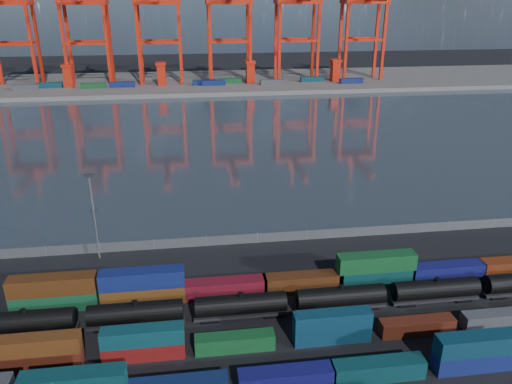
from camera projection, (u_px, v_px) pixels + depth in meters
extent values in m
plane|color=black|center=(284.00, 332.00, 72.75)|extent=(700.00, 700.00, 0.00)
plane|color=#2C363F|center=(226.00, 137.00, 169.22)|extent=(700.00, 700.00, 0.00)
cube|color=#514F4C|center=(211.00, 82.00, 265.32)|extent=(700.00, 70.00, 2.00)
cube|color=#0C3B40|center=(73.00, 382.00, 58.01)|extent=(12.11, 2.46, 2.62)
cube|color=navy|center=(286.00, 378.00, 62.15)|extent=(12.11, 2.46, 2.62)
cube|color=#0C3B40|center=(378.00, 369.00, 63.63)|extent=(12.11, 2.46, 2.62)
cube|color=navy|center=(478.00, 360.00, 65.34)|extent=(12.11, 2.46, 2.62)
cube|color=#0D3346|center=(482.00, 343.00, 64.35)|extent=(12.11, 2.46, 2.62)
cube|color=#521B10|center=(40.00, 359.00, 65.55)|extent=(11.01, 2.24, 2.39)
cube|color=#603113|center=(37.00, 345.00, 64.66)|extent=(11.01, 2.24, 2.39)
cube|color=maroon|center=(144.00, 350.00, 67.23)|extent=(11.01, 2.24, 2.39)
cube|color=#0E4049|center=(143.00, 336.00, 66.33)|extent=(11.01, 2.24, 2.39)
cube|color=#155125|center=(235.00, 342.00, 68.76)|extent=(11.01, 2.24, 2.39)
cube|color=#0E334B|center=(332.00, 334.00, 70.47)|extent=(11.01, 2.24, 2.39)
cube|color=#0E354C|center=(333.00, 320.00, 69.58)|extent=(11.01, 2.24, 2.39)
cube|color=#521E10|center=(417.00, 326.00, 72.05)|extent=(11.01, 2.24, 2.39)
cube|color=#46484C|center=(498.00, 319.00, 73.62)|extent=(11.01, 2.24, 2.39)
cube|color=#144E2E|center=(55.00, 300.00, 77.60)|extent=(13.18, 2.68, 2.85)
cube|color=#502910|center=(52.00, 285.00, 76.53)|extent=(13.18, 2.68, 2.85)
cube|color=brown|center=(144.00, 294.00, 79.29)|extent=(13.18, 2.68, 2.85)
cube|color=navy|center=(142.00, 278.00, 78.22)|extent=(13.18, 2.68, 2.85)
cube|color=maroon|center=(226.00, 288.00, 80.93)|extent=(13.18, 2.68, 2.85)
cube|color=#4F260F|center=(303.00, 282.00, 82.51)|extent=(13.18, 2.68, 2.85)
cube|color=#0B3B3C|center=(375.00, 277.00, 84.06)|extent=(13.18, 2.68, 2.85)
cube|color=#165326|center=(376.00, 262.00, 82.99)|extent=(13.18, 2.68, 2.85)
cube|color=navy|center=(446.00, 271.00, 85.64)|extent=(13.18, 2.68, 2.85)
cylinder|color=black|center=(25.00, 321.00, 71.11)|extent=(13.75, 3.07, 3.07)
cylinder|color=black|center=(23.00, 311.00, 70.48)|extent=(0.85, 0.85, 0.53)
cube|color=black|center=(27.00, 331.00, 71.75)|extent=(14.28, 2.12, 0.42)
cube|color=black|center=(62.00, 330.00, 72.50)|extent=(2.64, 1.90, 0.63)
cylinder|color=black|center=(136.00, 312.00, 73.04)|extent=(13.75, 3.07, 3.07)
cylinder|color=black|center=(135.00, 303.00, 72.41)|extent=(0.85, 0.85, 0.53)
cube|color=black|center=(137.00, 322.00, 73.68)|extent=(14.28, 2.12, 0.42)
cube|color=black|center=(104.00, 327.00, 73.24)|extent=(2.64, 1.90, 0.63)
cube|color=black|center=(169.00, 322.00, 74.43)|extent=(2.64, 1.90, 0.63)
cylinder|color=black|center=(241.00, 304.00, 74.97)|extent=(13.75, 3.07, 3.07)
cylinder|color=black|center=(241.00, 295.00, 74.34)|extent=(0.85, 0.85, 0.53)
cube|color=black|center=(241.00, 314.00, 75.60)|extent=(14.28, 2.12, 0.42)
cube|color=black|center=(210.00, 318.00, 75.17)|extent=(2.64, 1.90, 0.63)
cube|color=black|center=(272.00, 313.00, 76.36)|extent=(2.64, 1.90, 0.63)
cylinder|color=black|center=(341.00, 296.00, 76.90)|extent=(13.75, 3.07, 3.07)
cylinder|color=black|center=(341.00, 287.00, 76.26)|extent=(0.85, 0.85, 0.53)
cube|color=black|center=(340.00, 305.00, 77.53)|extent=(14.28, 2.12, 0.42)
cube|color=black|center=(310.00, 310.00, 77.10)|extent=(2.64, 1.90, 0.63)
cube|color=black|center=(369.00, 305.00, 78.28)|extent=(2.64, 1.90, 0.63)
cylinder|color=black|center=(435.00, 289.00, 78.83)|extent=(13.75, 3.07, 3.07)
cylinder|color=black|center=(437.00, 280.00, 78.19)|extent=(0.85, 0.85, 0.53)
cube|color=black|center=(434.00, 298.00, 79.46)|extent=(14.28, 2.12, 0.42)
cube|color=black|center=(405.00, 302.00, 79.03)|extent=(2.64, 1.90, 0.63)
cube|color=black|center=(462.00, 298.00, 80.21)|extent=(2.64, 1.90, 0.63)
cube|color=black|center=(496.00, 295.00, 80.96)|extent=(2.64, 1.90, 0.63)
cube|color=#595B5E|center=(257.00, 238.00, 98.10)|extent=(160.00, 0.06, 2.00)
cylinder|color=slate|center=(45.00, 251.00, 93.09)|extent=(0.12, 0.12, 2.20)
cylinder|color=slate|center=(101.00, 247.00, 94.33)|extent=(0.12, 0.12, 2.20)
cylinder|color=slate|center=(154.00, 244.00, 95.57)|extent=(0.12, 0.12, 2.20)
cylinder|color=slate|center=(206.00, 241.00, 96.82)|extent=(0.12, 0.12, 2.20)
cylinder|color=slate|center=(257.00, 238.00, 98.06)|extent=(0.12, 0.12, 2.20)
cylinder|color=slate|center=(307.00, 235.00, 99.31)|extent=(0.12, 0.12, 2.20)
cylinder|color=slate|center=(355.00, 232.00, 100.55)|extent=(0.12, 0.12, 2.20)
cylinder|color=slate|center=(403.00, 229.00, 101.80)|extent=(0.12, 0.12, 2.20)
cylinder|color=slate|center=(449.00, 226.00, 103.04)|extent=(0.12, 0.12, 2.20)
cylinder|color=slate|center=(494.00, 223.00, 104.29)|extent=(0.12, 0.12, 2.20)
cylinder|color=slate|center=(94.00, 219.00, 89.91)|extent=(0.36, 0.36, 16.00)
cube|color=black|center=(89.00, 176.00, 86.80)|extent=(1.60, 0.40, 0.60)
cube|color=red|center=(32.00, 49.00, 237.79)|extent=(1.46, 1.46, 41.11)
cube|color=red|center=(38.00, 46.00, 247.86)|extent=(1.46, 1.46, 41.11)
cube|color=red|center=(9.00, 45.00, 235.77)|extent=(20.10, 1.28, 1.28)
cube|color=red|center=(16.00, 42.00, 245.84)|extent=(20.10, 1.28, 1.28)
cube|color=red|center=(6.00, 3.00, 233.88)|extent=(22.84, 12.79, 2.01)
cube|color=red|center=(65.00, 48.00, 239.65)|extent=(1.46, 1.46, 41.11)
cube|color=red|center=(69.00, 46.00, 249.72)|extent=(1.46, 1.46, 41.11)
cube|color=red|center=(107.00, 48.00, 242.15)|extent=(1.46, 1.46, 41.11)
cube|color=red|center=(110.00, 45.00, 252.22)|extent=(1.46, 1.46, 41.11)
cube|color=red|center=(86.00, 44.00, 240.13)|extent=(20.10, 1.28, 1.28)
cube|color=red|center=(90.00, 41.00, 250.20)|extent=(20.10, 1.28, 1.28)
cube|color=red|center=(83.00, 2.00, 238.23)|extent=(22.84, 12.79, 2.01)
cube|color=red|center=(139.00, 47.00, 244.00)|extent=(1.46, 1.46, 41.11)
cube|color=red|center=(140.00, 45.00, 254.07)|extent=(1.46, 1.46, 41.11)
cube|color=red|center=(180.00, 47.00, 246.50)|extent=(1.46, 1.46, 41.11)
cube|color=red|center=(180.00, 44.00, 256.57)|extent=(1.46, 1.46, 41.11)
cube|color=red|center=(159.00, 43.00, 244.48)|extent=(20.10, 1.28, 1.28)
cube|color=red|center=(160.00, 41.00, 254.55)|extent=(20.10, 1.28, 1.28)
cube|color=red|center=(157.00, 2.00, 242.59)|extent=(22.84, 12.79, 2.01)
cube|color=red|center=(210.00, 46.00, 248.36)|extent=(1.46, 1.46, 41.11)
cube|color=red|center=(209.00, 44.00, 258.43)|extent=(1.46, 1.46, 41.11)
cube|color=red|center=(250.00, 46.00, 250.86)|extent=(1.46, 1.46, 41.11)
cube|color=red|center=(248.00, 44.00, 260.93)|extent=(1.46, 1.46, 41.11)
cube|color=red|center=(230.00, 42.00, 248.84)|extent=(20.10, 1.28, 1.28)
cube|color=red|center=(228.00, 40.00, 258.91)|extent=(20.10, 1.28, 1.28)
cube|color=red|center=(229.00, 2.00, 246.94)|extent=(22.84, 12.79, 2.01)
cube|color=red|center=(279.00, 45.00, 252.71)|extent=(1.46, 1.46, 41.11)
cube|color=red|center=(276.00, 43.00, 262.78)|extent=(1.46, 1.46, 41.11)
cube|color=red|center=(318.00, 45.00, 255.21)|extent=(1.46, 1.46, 41.11)
cube|color=red|center=(313.00, 43.00, 265.28)|extent=(1.46, 1.46, 41.11)
cube|color=red|center=(299.00, 41.00, 253.19)|extent=(20.10, 1.28, 1.28)
cube|color=red|center=(295.00, 39.00, 263.26)|extent=(20.10, 1.28, 1.28)
cube|color=red|center=(298.00, 2.00, 251.30)|extent=(22.84, 12.79, 2.01)
cube|color=red|center=(346.00, 44.00, 257.07)|extent=(1.46, 1.46, 41.11)
cube|color=red|center=(340.00, 42.00, 267.14)|extent=(1.46, 1.46, 41.11)
cube|color=red|center=(383.00, 44.00, 259.57)|extent=(1.46, 1.46, 41.11)
cube|color=red|center=(376.00, 42.00, 269.64)|extent=(1.46, 1.46, 41.11)
cube|color=red|center=(365.00, 40.00, 257.55)|extent=(20.10, 1.28, 1.28)
cube|color=red|center=(358.00, 38.00, 267.62)|extent=(20.10, 1.28, 1.28)
cube|color=red|center=(365.00, 2.00, 255.65)|extent=(22.84, 12.79, 2.01)
cube|color=navy|center=(213.00, 83.00, 250.46)|extent=(12.00, 2.44, 2.60)
cube|color=navy|center=(352.00, 81.00, 255.81)|extent=(12.00, 2.44, 2.60)
cube|color=navy|center=(205.00, 82.00, 251.21)|extent=(12.00, 2.44, 2.60)
cube|color=#0C3842|center=(50.00, 85.00, 244.00)|extent=(12.00, 2.44, 2.60)
cube|color=#3F4244|center=(25.00, 87.00, 238.41)|extent=(12.00, 2.44, 2.60)
cube|color=#3F4244|center=(272.00, 82.00, 252.34)|extent=(12.00, 2.44, 2.60)
cube|color=#144C23|center=(93.00, 86.00, 242.75)|extent=(12.00, 2.44, 2.60)
cube|color=navy|center=(122.00, 85.00, 245.66)|extent=(12.00, 2.44, 2.60)
cube|color=#144C23|center=(230.00, 81.00, 255.95)|extent=(12.00, 2.44, 2.60)
cube|color=#0C3842|center=(312.00, 79.00, 260.71)|extent=(12.00, 2.44, 2.60)
cube|color=red|center=(69.00, 77.00, 245.17)|extent=(4.00, 6.00, 10.00)
cube|color=red|center=(67.00, 65.00, 243.11)|extent=(5.00, 7.00, 1.20)
cube|color=red|center=(162.00, 75.00, 250.77)|extent=(4.00, 6.00, 10.00)
cube|color=red|center=(161.00, 64.00, 248.71)|extent=(5.00, 7.00, 1.20)
cube|color=red|center=(250.00, 73.00, 256.37)|extent=(4.00, 6.00, 10.00)
cube|color=red|center=(250.00, 62.00, 254.31)|extent=(5.00, 7.00, 1.20)
cube|color=red|center=(335.00, 71.00, 261.97)|extent=(4.00, 6.00, 10.00)
cube|color=red|center=(336.00, 60.00, 259.91)|extent=(5.00, 7.00, 1.20)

